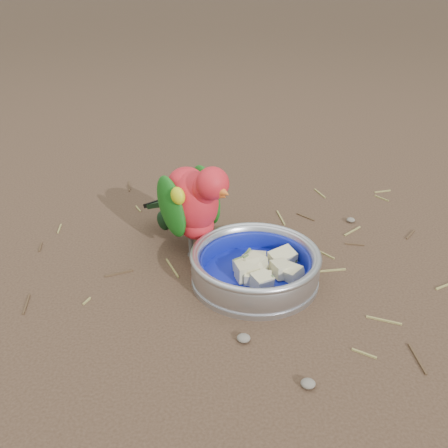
# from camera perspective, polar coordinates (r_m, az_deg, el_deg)

# --- Properties ---
(ground) EXTENTS (60.00, 60.00, 0.00)m
(ground) POSITION_cam_1_polar(r_m,az_deg,el_deg) (0.95, 0.12, -5.54)
(ground) COLOR #453123
(food_bowl) EXTENTS (0.23, 0.23, 0.02)m
(food_bowl) POSITION_cam_1_polar(r_m,az_deg,el_deg) (0.92, 3.53, -6.09)
(food_bowl) COLOR #B2B2BA
(food_bowl) RESTS_ON ground
(bowl_wall) EXTENTS (0.23, 0.23, 0.04)m
(bowl_wall) POSITION_cam_1_polar(r_m,az_deg,el_deg) (0.90, 3.59, -4.52)
(bowl_wall) COLOR #B2B2BA
(bowl_wall) RESTS_ON food_bowl
(fruit_wedges) EXTENTS (0.14, 0.14, 0.03)m
(fruit_wedges) POSITION_cam_1_polar(r_m,az_deg,el_deg) (0.91, 3.57, -4.89)
(fruit_wedges) COLOR beige
(fruit_wedges) RESTS_ON food_bowl
(lory_parrot) EXTENTS (0.24, 0.25, 0.19)m
(lory_parrot) POSITION_cam_1_polar(r_m,az_deg,el_deg) (0.97, -3.45, 1.73)
(lory_parrot) COLOR red
(lory_parrot) RESTS_ON ground
(ground_debris) EXTENTS (0.90, 0.80, 0.01)m
(ground_debris) POSITION_cam_1_polar(r_m,az_deg,el_deg) (0.97, -1.76, -4.55)
(ground_debris) COLOR olive
(ground_debris) RESTS_ON ground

